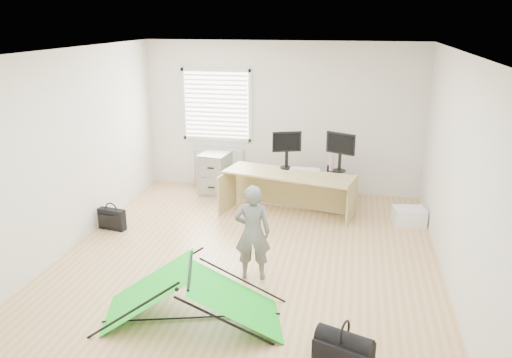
% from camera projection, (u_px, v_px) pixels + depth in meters
% --- Properties ---
extents(ground, '(5.50, 5.50, 0.00)m').
position_uv_depth(ground, '(250.00, 254.00, 6.82)').
color(ground, tan).
rests_on(ground, ground).
extents(back_wall, '(5.00, 0.02, 2.70)m').
position_uv_depth(back_wall, '(282.00, 118.00, 8.96)').
color(back_wall, silver).
rests_on(back_wall, ground).
extents(window, '(1.20, 0.06, 1.20)m').
position_uv_depth(window, '(216.00, 105.00, 9.09)').
color(window, silver).
rests_on(window, back_wall).
extents(radiator, '(1.00, 0.12, 0.60)m').
position_uv_depth(radiator, '(217.00, 164.00, 9.39)').
color(radiator, silver).
rests_on(radiator, back_wall).
extents(desk, '(2.16, 1.09, 0.71)m').
position_uv_depth(desk, '(288.00, 194.00, 8.07)').
color(desk, tan).
rests_on(desk, ground).
extents(filing_cabinet, '(0.56, 0.69, 0.74)m').
position_uv_depth(filing_cabinet, '(216.00, 172.00, 9.14)').
color(filing_cabinet, gray).
rests_on(filing_cabinet, ground).
extents(monitor_left, '(0.48, 0.25, 0.46)m').
position_uv_depth(monitor_left, '(287.00, 155.00, 8.16)').
color(monitor_left, black).
rests_on(monitor_left, desk).
extents(monitor_right, '(0.49, 0.30, 0.47)m').
position_uv_depth(monitor_right, '(340.00, 157.00, 7.99)').
color(monitor_right, black).
rests_on(monitor_right, desk).
extents(keyboard, '(0.49, 0.17, 0.02)m').
position_uv_depth(keyboard, '(305.00, 169.00, 8.14)').
color(keyboard, beige).
rests_on(keyboard, desk).
extents(thermos, '(0.07, 0.07, 0.26)m').
position_uv_depth(thermos, '(331.00, 163.00, 8.07)').
color(thermos, '#C26C90').
rests_on(thermos, desk).
extents(office_chair, '(0.83, 0.84, 0.58)m').
position_uv_depth(office_chair, '(318.00, 186.00, 8.66)').
color(office_chair, black).
rests_on(office_chair, ground).
extents(person, '(0.48, 0.35, 1.21)m').
position_uv_depth(person, '(253.00, 232.00, 6.02)').
color(person, slate).
rests_on(person, ground).
extents(kite, '(2.06, 1.33, 0.59)m').
position_uv_depth(kite, '(191.00, 295.00, 5.26)').
color(kite, '#15DD27').
rests_on(kite, ground).
extents(storage_crate, '(0.53, 0.42, 0.27)m').
position_uv_depth(storage_crate, '(409.00, 216.00, 7.75)').
color(storage_crate, white).
rests_on(storage_crate, ground).
extents(tote_bag, '(0.35, 0.24, 0.38)m').
position_uv_depth(tote_bag, '(222.00, 178.00, 9.42)').
color(tote_bag, teal).
rests_on(tote_bag, ground).
extents(laptop_bag, '(0.45, 0.20, 0.32)m').
position_uv_depth(laptop_bag, '(112.00, 219.00, 7.57)').
color(laptop_bag, black).
rests_on(laptop_bag, ground).
extents(white_box, '(0.13, 0.13, 0.09)m').
position_uv_depth(white_box, '(176.00, 277.00, 6.11)').
color(white_box, silver).
rests_on(white_box, ground).
extents(duffel_bag, '(0.59, 0.43, 0.23)m').
position_uv_depth(duffel_bag, '(343.00, 352.00, 4.65)').
color(duffel_bag, black).
rests_on(duffel_bag, ground).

